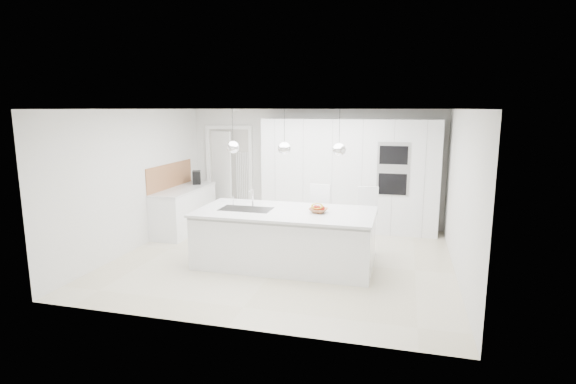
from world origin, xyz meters
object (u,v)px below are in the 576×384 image
(espresso_machine, at_px, (197,177))
(bar_stool_right, at_px, (366,221))
(bar_stool_left, at_px, (318,220))
(island_base, at_px, (285,240))
(fruit_bowl, at_px, (318,210))

(espresso_machine, bearing_deg, bar_stool_right, -40.49)
(bar_stool_right, bearing_deg, bar_stool_left, 175.63)
(island_base, distance_m, espresso_machine, 3.33)
(island_base, height_order, fruit_bowl, fruit_bowl)
(fruit_bowl, relative_size, bar_stool_right, 0.25)
(island_base, bearing_deg, fruit_bowl, 5.32)
(island_base, bearing_deg, espresso_machine, 140.72)
(island_base, xyz_separation_m, bar_stool_right, (1.22, 0.94, 0.15))
(espresso_machine, distance_m, bar_stool_left, 3.22)
(fruit_bowl, bearing_deg, island_base, -174.68)
(fruit_bowl, distance_m, espresso_machine, 3.67)
(espresso_machine, height_order, bar_stool_right, espresso_machine)
(island_base, xyz_separation_m, bar_stool_left, (0.40, 0.80, 0.16))
(fruit_bowl, xyz_separation_m, espresso_machine, (-3.07, 2.02, 0.11))
(island_base, distance_m, bar_stool_right, 1.54)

